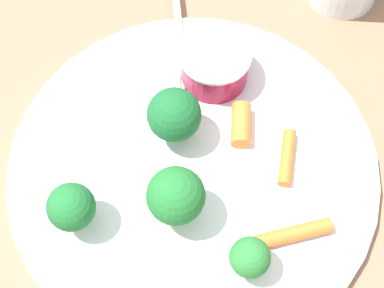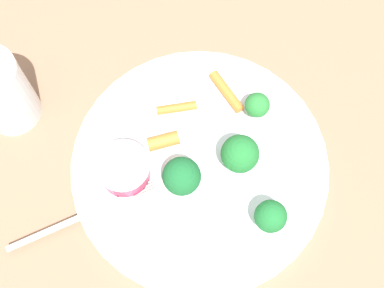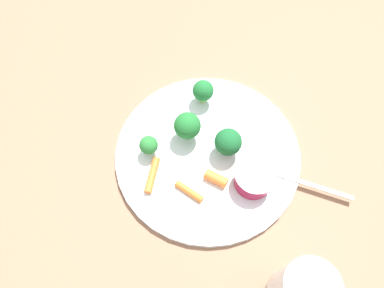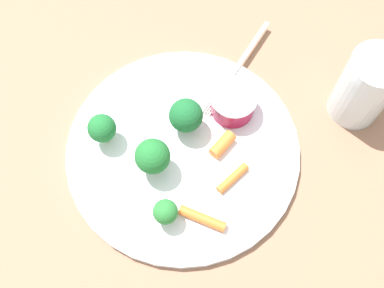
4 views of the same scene
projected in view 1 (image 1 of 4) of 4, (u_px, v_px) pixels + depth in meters
The scene contains 11 objects.
ground_plane at pixel (193, 170), 0.46m from camera, with size 2.40×2.40×0.00m, color #8E654D.
plate at pixel (193, 166), 0.45m from camera, with size 0.30×0.30×0.01m, color white.
sauce_cup at pixel (215, 65), 0.47m from camera, with size 0.06×0.06×0.03m.
broccoli_floret_0 at pixel (176, 196), 0.40m from camera, with size 0.04×0.04×0.06m.
broccoli_floret_1 at pixel (174, 115), 0.43m from camera, with size 0.04×0.04×0.05m.
broccoli_floret_2 at pixel (250, 258), 0.39m from camera, with size 0.03×0.03×0.04m.
broccoli_floret_3 at pixel (71, 208), 0.40m from camera, with size 0.04×0.04×0.05m.
carrot_stick_0 at pixel (241, 125), 0.46m from camera, with size 0.02×0.02×0.04m, color orange.
carrot_stick_1 at pixel (287, 158), 0.45m from camera, with size 0.01×0.01×0.05m, color orange.
carrot_stick_2 at pixel (294, 234), 0.42m from camera, with size 0.01×0.01×0.06m, color orange.
fork at pixel (178, 24), 0.51m from camera, with size 0.11×0.15×0.00m.
Camera 1 is at (-0.10, 0.16, 0.42)m, focal length 52.00 mm.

